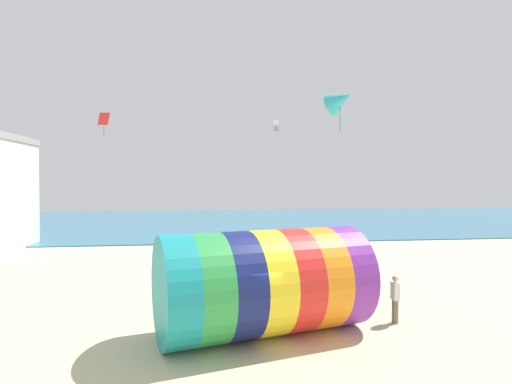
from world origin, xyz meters
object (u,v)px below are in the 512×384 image
(giant_inflatable_tube, at_px, (264,282))
(kite_red_diamond, at_px, (104,119))
(kite_cyan_delta, at_px, (340,100))
(kite_handler, at_px, (395,298))
(kite_white_box, at_px, (276,126))

(giant_inflatable_tube, relative_size, kite_red_diamond, 4.85)
(kite_cyan_delta, bearing_deg, kite_handler, -86.71)
(kite_handler, xyz_separation_m, kite_cyan_delta, (-0.31, 5.39, 8.41))
(giant_inflatable_tube, xyz_separation_m, kite_handler, (4.99, 0.45, -0.87))
(kite_handler, bearing_deg, giant_inflatable_tube, -174.90)
(kite_handler, bearing_deg, kite_cyan_delta, 93.29)
(giant_inflatable_tube, distance_m, kite_red_diamond, 18.08)
(kite_cyan_delta, bearing_deg, kite_white_box, 110.67)
(kite_white_box, bearing_deg, kite_handler, -77.35)
(kite_red_diamond, bearing_deg, kite_white_box, -11.15)
(kite_handler, xyz_separation_m, kite_red_diamond, (-13.67, 13.48, 8.47))
(giant_inflatable_tube, bearing_deg, kite_handler, 5.10)
(kite_white_box, xyz_separation_m, kite_cyan_delta, (2.22, -5.89, 0.48))
(kite_red_diamond, xyz_separation_m, kite_white_box, (11.14, -2.20, -0.54))
(kite_white_box, height_order, kite_cyan_delta, kite_cyan_delta)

